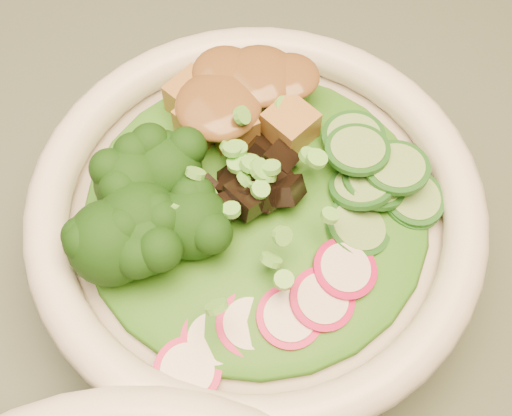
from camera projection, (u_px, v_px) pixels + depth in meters
floor at (398, 410)px, 1.15m from camera, size 4.00×4.00×0.00m
salad_bowl at (256, 224)px, 0.42m from camera, size 0.26×0.26×0.07m
lettuce_bed at (256, 207)px, 0.40m from camera, size 0.20×0.20×0.02m
broccoli_florets at (146, 216)px, 0.38m from camera, size 0.08×0.08×0.04m
radish_slices at (285, 310)px, 0.37m from camera, size 0.11×0.05×0.02m
cucumber_slices at (367, 181)px, 0.40m from camera, size 0.08×0.08×0.04m
mushroom_heap at (252, 177)px, 0.40m from camera, size 0.08×0.08×0.04m
tofu_cubes at (239, 108)px, 0.42m from camera, size 0.09×0.07×0.04m
peanut_sauce at (239, 95)px, 0.41m from camera, size 0.07×0.05×0.02m
scallion_garnish at (256, 187)px, 0.38m from camera, size 0.19×0.19×0.02m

